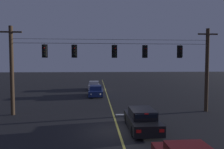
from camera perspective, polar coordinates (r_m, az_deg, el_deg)
ground_plane at (r=13.70m, az=1.81°, el=-15.37°), size 180.00×180.00×0.00m
lane_centre_stripe at (r=23.94m, az=-0.90°, el=-7.33°), size 0.14×60.00×0.01m
stop_bar_paint at (r=17.76m, az=6.64°, el=-11.05°), size 3.40×0.36×0.01m
signal_span_assembly at (r=17.56m, az=0.24°, el=1.61°), size 18.79×0.32×7.46m
traffic_light_leftmost at (r=18.06m, az=-18.55°, el=6.32°), size 0.48×0.41×1.22m
traffic_light_left_inner at (r=17.62m, az=-10.62°, el=6.52°), size 0.48×0.41×1.22m
traffic_light_centre at (r=17.58m, az=0.73°, el=6.58°), size 0.48×0.41×1.22m
traffic_light_right_inner at (r=18.02m, az=9.37°, el=6.45°), size 0.48×0.41×1.22m
traffic_light_rightmost at (r=19.01m, az=18.70°, el=6.15°), size 0.48×0.41×1.22m
car_waiting_near_lane at (r=13.78m, az=8.38°, el=-12.47°), size 1.80×4.33×1.39m
car_oncoming_lead at (r=27.23m, az=-4.61°, el=-4.69°), size 1.80×4.42×1.39m
car_oncoming_trailing at (r=33.86m, az=-5.10°, el=-3.15°), size 1.80×4.42×1.39m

